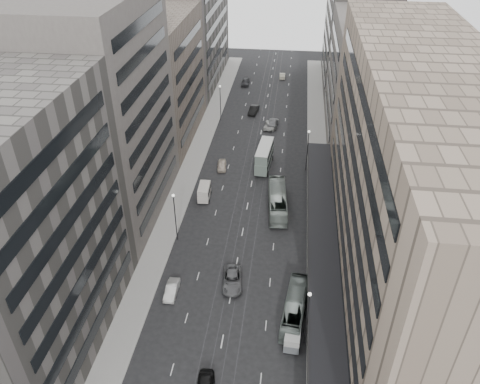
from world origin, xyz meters
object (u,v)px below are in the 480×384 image
at_px(bus_far, 278,201).
at_px(panel_van, 204,192).
at_px(bus_near, 295,307).
at_px(sedan_1, 172,290).
at_px(vw_microbus, 293,334).
at_px(sedan_2, 232,280).
at_px(double_decker, 264,156).

relative_size(bus_far, panel_van, 2.85).
height_order(bus_near, sedan_1, bus_near).
relative_size(bus_near, vw_microbus, 2.33).
xyz_separation_m(bus_far, panel_van, (-12.60, 1.48, -0.23)).
bearing_deg(panel_van, bus_near, -59.21).
bearing_deg(sedan_2, bus_near, -34.74).
distance_m(bus_near, sedan_1, 16.31).
distance_m(vw_microbus, sedan_2, 11.96).
xyz_separation_m(panel_van, sedan_2, (7.49, -19.72, -0.64)).
distance_m(vw_microbus, sedan_1, 17.11).
bearing_deg(bus_far, vw_microbus, 92.15).
xyz_separation_m(panel_van, sedan_1, (-0.21, -22.44, -0.73)).
bearing_deg(double_decker, bus_far, -71.44).
relative_size(double_decker, vw_microbus, 1.93).
bearing_deg(vw_microbus, sedan_1, 163.93).
xyz_separation_m(bus_near, panel_van, (-15.99, 24.21, -0.02)).
bearing_deg(sedan_2, double_decker, 79.74).
bearing_deg(bus_near, panel_van, -50.03).
xyz_separation_m(vw_microbus, sedan_2, (-8.38, 8.52, -0.51)).
relative_size(double_decker, sedan_2, 1.52).
height_order(bus_far, sedan_2, bus_far).
bearing_deg(double_decker, panel_van, -123.53).
height_order(vw_microbus, sedan_2, vw_microbus).
distance_m(vw_microbus, panel_van, 32.39).
bearing_deg(bus_near, sedan_1, 0.28).
bearing_deg(panel_van, vw_microbus, -63.30).
height_order(double_decker, panel_van, double_decker).
bearing_deg(vw_microbus, bus_far, 100.73).
xyz_separation_m(bus_near, vw_microbus, (-0.11, -4.02, -0.14)).
distance_m(panel_van, sedan_1, 22.45).
bearing_deg(panel_van, sedan_2, -71.85).
height_order(bus_near, vw_microbus, bus_near).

